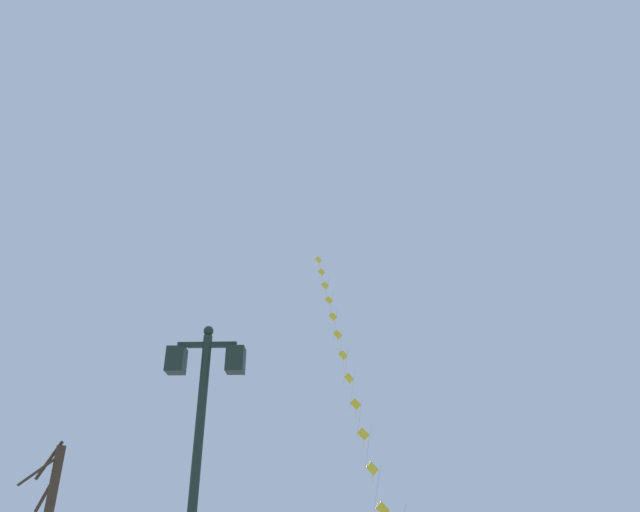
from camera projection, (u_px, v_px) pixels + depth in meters
twin_lantern_lamp_post at (200, 427)px, 8.61m from camera, size 1.21×0.28×5.06m
kite_train at (344, 358)px, 24.29m from camera, size 2.96×13.39×16.93m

